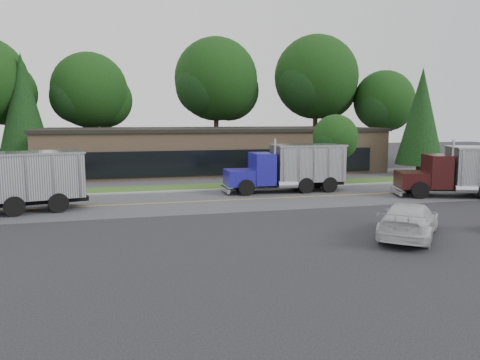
% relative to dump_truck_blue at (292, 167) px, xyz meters
% --- Properties ---
extents(ground, '(140.00, 140.00, 0.00)m').
position_rel_dump_truck_blue_xyz_m(ground, '(-4.97, -11.50, -1.81)').
color(ground, '#36363B').
rests_on(ground, ground).
extents(road, '(60.00, 8.00, 0.02)m').
position_rel_dump_truck_blue_xyz_m(road, '(-4.97, -2.50, -1.81)').
color(road, '#5C5C61').
rests_on(road, ground).
extents(center_line, '(60.00, 0.12, 0.01)m').
position_rel_dump_truck_blue_xyz_m(center_line, '(-4.97, -2.50, -1.81)').
color(center_line, gold).
rests_on(center_line, ground).
extents(curb, '(60.00, 0.30, 0.12)m').
position_rel_dump_truck_blue_xyz_m(curb, '(-4.97, 1.70, -1.81)').
color(curb, '#9E9E99').
rests_on(curb, ground).
extents(grass_verge, '(60.00, 3.40, 0.03)m').
position_rel_dump_truck_blue_xyz_m(grass_verge, '(-4.97, 3.50, -1.81)').
color(grass_verge, '#345F20').
rests_on(grass_verge, ground).
extents(far_parking, '(60.00, 7.00, 0.02)m').
position_rel_dump_truck_blue_xyz_m(far_parking, '(-4.97, 8.50, -1.81)').
color(far_parking, '#5C5C61').
rests_on(far_parking, ground).
extents(strip_mall, '(32.00, 12.00, 4.00)m').
position_rel_dump_truck_blue_xyz_m(strip_mall, '(-2.97, 14.50, 0.19)').
color(strip_mall, '#9B7B5F').
rests_on(strip_mall, ground).
extents(tree_far_b, '(8.64, 8.13, 12.32)m').
position_rel_dump_truck_blue_xyz_m(tree_far_b, '(-14.84, 22.61, 6.05)').
color(tree_far_b, '#382619').
rests_on(tree_far_b, ground).
extents(tree_far_c, '(10.16, 9.56, 14.49)m').
position_rel_dump_truck_blue_xyz_m(tree_far_c, '(-0.81, 22.63, 7.44)').
color(tree_far_c, '#382619').
rests_on(tree_far_c, ground).
extents(tree_far_d, '(10.58, 9.96, 15.09)m').
position_rel_dump_truck_blue_xyz_m(tree_far_d, '(11.19, 21.63, 7.82)').
color(tree_far_d, '#382619').
rests_on(tree_far_d, ground).
extents(tree_far_e, '(7.67, 7.22, 10.94)m').
position_rel_dump_truck_blue_xyz_m(tree_far_e, '(19.15, 19.60, 5.17)').
color(tree_far_e, '#382619').
rests_on(tree_far_e, ground).
extents(evergreen_left, '(5.09, 5.09, 11.57)m').
position_rel_dump_truck_blue_xyz_m(evergreen_left, '(-20.97, 18.50, 4.55)').
color(evergreen_left, '#382619').
rests_on(evergreen_left, ground).
extents(evergreen_right, '(4.33, 4.33, 9.84)m').
position_rel_dump_truck_blue_xyz_m(evergreen_right, '(15.03, 6.50, 3.60)').
color(evergreen_right, '#382619').
rests_on(evergreen_right, ground).
extents(tree_verge, '(3.90, 3.67, 5.56)m').
position_rel_dump_truck_blue_xyz_m(tree_verge, '(5.09, 3.55, 1.73)').
color(tree_verge, '#382619').
rests_on(tree_verge, ground).
extents(dump_truck_blue, '(8.70, 2.77, 3.36)m').
position_rel_dump_truck_blue_xyz_m(dump_truck_blue, '(0.00, 0.00, 0.00)').
color(dump_truck_blue, black).
rests_on(dump_truck_blue, ground).
extents(dump_truck_maroon, '(8.73, 4.94, 3.36)m').
position_rel_dump_truck_blue_xyz_m(dump_truck_maroon, '(10.78, -5.07, -0.00)').
color(dump_truck_maroon, black).
rests_on(dump_truck_maroon, ground).
extents(rally_car, '(5.16, 5.48, 1.56)m').
position_rel_dump_truck_blue_xyz_m(rally_car, '(0.42, -13.62, -1.03)').
color(rally_car, silver).
rests_on(rally_car, ground).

